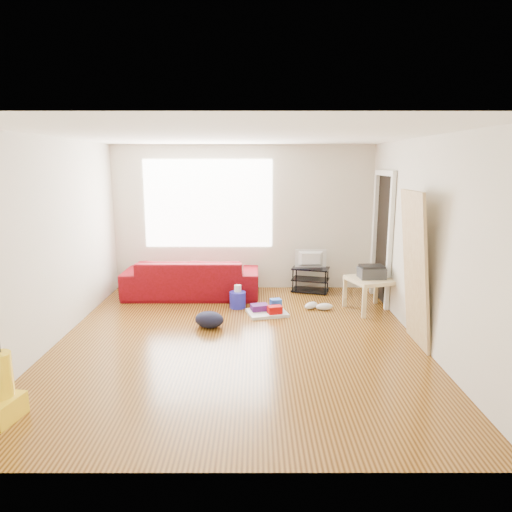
{
  "coord_description": "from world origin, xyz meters",
  "views": [
    {
      "loc": [
        0.22,
        -5.4,
        2.19
      ],
      "look_at": [
        0.22,
        0.6,
        0.96
      ],
      "focal_mm": 32.0,
      "sensor_mm": 36.0,
      "label": 1
    }
  ],
  "objects_px": {
    "cleaning_tray": "(268,310)",
    "side_table": "(371,283)",
    "sofa": "(192,296)",
    "bucket": "(238,307)",
    "tv_stand": "(310,279)",
    "backpack": "(209,327)"
  },
  "relations": [
    {
      "from": "cleaning_tray",
      "to": "backpack",
      "type": "distance_m",
      "value": 0.99
    },
    {
      "from": "tv_stand",
      "to": "bucket",
      "type": "relative_size",
      "value": 2.77
    },
    {
      "from": "sofa",
      "to": "backpack",
      "type": "distance_m",
      "value": 1.54
    },
    {
      "from": "sofa",
      "to": "tv_stand",
      "type": "distance_m",
      "value": 2.04
    },
    {
      "from": "side_table",
      "to": "backpack",
      "type": "distance_m",
      "value": 2.51
    },
    {
      "from": "sofa",
      "to": "backpack",
      "type": "bearing_deg",
      "value": 106.35
    },
    {
      "from": "side_table",
      "to": "bucket",
      "type": "distance_m",
      "value": 2.06
    },
    {
      "from": "tv_stand",
      "to": "side_table",
      "type": "xyz_separation_m",
      "value": [
        0.79,
        -1.01,
        0.2
      ]
    },
    {
      "from": "side_table",
      "to": "cleaning_tray",
      "type": "distance_m",
      "value": 1.6
    },
    {
      "from": "side_table",
      "to": "sofa",
      "type": "bearing_deg",
      "value": 165.09
    },
    {
      "from": "sofa",
      "to": "tv_stand",
      "type": "height_order",
      "value": "tv_stand"
    },
    {
      "from": "side_table",
      "to": "cleaning_tray",
      "type": "bearing_deg",
      "value": -173.46
    },
    {
      "from": "sofa",
      "to": "cleaning_tray",
      "type": "distance_m",
      "value": 1.55
    },
    {
      "from": "side_table",
      "to": "tv_stand",
      "type": "bearing_deg",
      "value": 127.78
    },
    {
      "from": "sofa",
      "to": "bucket",
      "type": "xyz_separation_m",
      "value": [
        0.79,
        -0.62,
        0.0
      ]
    },
    {
      "from": "side_table",
      "to": "backpack",
      "type": "xyz_separation_m",
      "value": [
        -2.36,
        -0.74,
        -0.42
      ]
    },
    {
      "from": "bucket",
      "to": "backpack",
      "type": "height_order",
      "value": "bucket"
    },
    {
      "from": "sofa",
      "to": "cleaning_tray",
      "type": "height_order",
      "value": "sofa"
    },
    {
      "from": "side_table",
      "to": "backpack",
      "type": "bearing_deg",
      "value": -162.69
    },
    {
      "from": "tv_stand",
      "to": "backpack",
      "type": "xyz_separation_m",
      "value": [
        -1.57,
        -1.75,
        -0.22
      ]
    },
    {
      "from": "tv_stand",
      "to": "sofa",
      "type": "bearing_deg",
      "value": -156.03
    },
    {
      "from": "cleaning_tray",
      "to": "side_table",
      "type": "bearing_deg",
      "value": 6.54
    }
  ]
}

